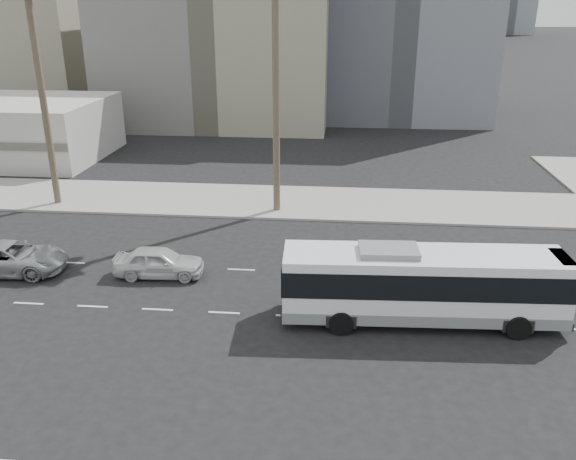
# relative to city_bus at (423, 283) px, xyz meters

# --- Properties ---
(ground) EXTENTS (700.00, 700.00, 0.00)m
(ground) POSITION_rel_city_bus_xyz_m (-5.50, -0.16, -1.77)
(ground) COLOR black
(ground) RESTS_ON ground
(sidewalk_north) EXTENTS (120.00, 7.00, 0.15)m
(sidewalk_north) POSITION_rel_city_bus_xyz_m (-5.50, 15.34, -1.69)
(sidewalk_north) COLOR gray
(sidewalk_north) RESTS_ON ground
(midrise_beige_west) EXTENTS (24.00, 18.00, 18.00)m
(midrise_beige_west) POSITION_rel_city_bus_xyz_m (-17.50, 44.84, 7.23)
(midrise_beige_west) COLOR slate
(midrise_beige_west) RESTS_ON ground
(midrise_gray_center) EXTENTS (20.00, 20.00, 26.00)m
(midrise_gray_center) POSITION_rel_city_bus_xyz_m (2.50, 51.84, 11.23)
(midrise_gray_center) COLOR #55575F
(midrise_gray_center) RESTS_ON ground
(midrise_beige_far) EXTENTS (18.00, 16.00, 15.00)m
(midrise_beige_far) POSITION_rel_city_bus_xyz_m (-43.50, 49.84, 5.73)
(midrise_beige_far) COLOR slate
(midrise_beige_far) RESTS_ON ground
(city_bus) EXTENTS (11.83, 3.17, 3.37)m
(city_bus) POSITION_rel_city_bus_xyz_m (0.00, 0.00, 0.00)
(city_bus) COLOR silver
(city_bus) RESTS_ON ground
(car_a) EXTENTS (2.01, 4.51, 1.51)m
(car_a) POSITION_rel_city_bus_xyz_m (-12.43, 3.27, -1.01)
(car_a) COLOR silver
(car_a) RESTS_ON ground
(car_b) EXTENTS (2.94, 5.77, 1.56)m
(car_b) POSITION_rel_city_bus_xyz_m (-20.03, 2.98, -0.99)
(car_b) COLOR gray
(car_b) RESTS_ON ground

